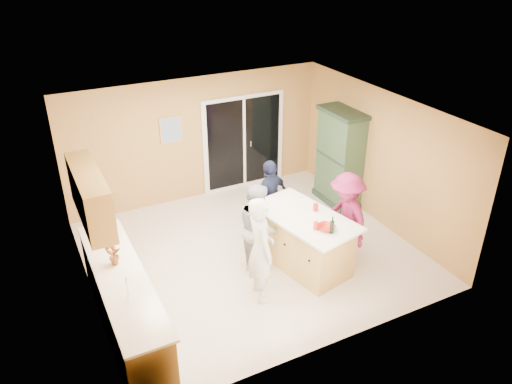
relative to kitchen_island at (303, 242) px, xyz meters
name	(u,v)px	position (x,y,z in m)	size (l,w,h in m)	color
floor	(251,253)	(-0.64, 0.70, -0.45)	(5.50, 5.50, 0.00)	beige
ceiling	(250,114)	(-0.64, 0.70, 2.15)	(5.50, 5.00, 0.10)	silver
wall_back	(197,139)	(-0.64, 3.20, 0.85)	(5.50, 0.10, 2.60)	#DDB95B
wall_front	(337,268)	(-0.64, -1.80, 0.85)	(5.50, 0.10, 2.60)	#DDB95B
wall_left	(81,228)	(-3.39, 0.70, 0.85)	(0.10, 5.00, 2.60)	#DDB95B
wall_right	(381,158)	(2.11, 0.70, 0.85)	(0.10, 5.00, 2.60)	#DDB95B
left_cabinet_run	(127,309)	(-3.09, -0.35, 0.01)	(0.65, 3.05, 1.24)	tan
upper_cabinets	(90,196)	(-3.22, 0.50, 1.42)	(0.35, 1.60, 0.75)	tan
sliding_door	(244,142)	(0.41, 3.16, 0.60)	(1.90, 0.07, 2.10)	silver
framed_picture	(171,130)	(-1.19, 3.18, 1.15)	(0.46, 0.04, 0.56)	tan
kitchen_island	(303,242)	(0.00, 0.00, 0.00)	(1.35, 2.00, 0.96)	tan
green_hutch	(340,159)	(1.85, 1.63, 0.53)	(0.58, 1.10, 2.02)	#1E3123
woman_white	(260,249)	(-1.04, -0.42, 0.42)	(0.64, 0.42, 1.75)	silver
woman_grey	(258,227)	(-0.72, 0.29, 0.33)	(0.76, 0.59, 1.57)	#98999B
woman_navy	(270,198)	(-0.03, 1.13, 0.30)	(0.89, 0.37, 1.51)	#1B213C
woman_magenta	(346,217)	(0.75, -0.13, 0.36)	(1.04, 0.60, 1.62)	maroon
serving_bowl	(326,228)	(0.08, -0.51, 0.55)	(0.28, 0.28, 0.07)	red
tulip_vase	(113,251)	(-3.09, 0.10, 0.71)	(0.23, 0.16, 0.44)	red
tumbler_near	(316,207)	(0.26, 0.07, 0.57)	(0.09, 0.09, 0.12)	red
tumbler_far	(316,226)	(-0.06, -0.43, 0.57)	(0.09, 0.09, 0.12)	red
wine_bottle	(332,227)	(0.10, -0.63, 0.62)	(0.07, 0.07, 0.29)	black
white_plate	(299,196)	(0.27, 0.62, 0.52)	(0.19, 0.19, 0.01)	silver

